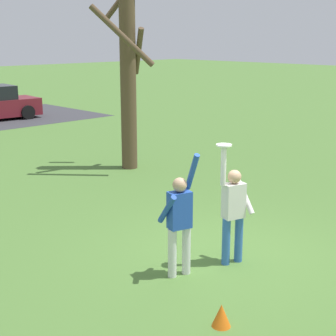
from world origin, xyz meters
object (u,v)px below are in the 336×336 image
Objects in this scene: bare_tree_tall at (128,57)px; frisbee_disc at (224,145)px; person_defender at (180,218)px; person_catcher at (233,208)px; field_cone_orange at (221,315)px.

frisbee_disc is at bearing -117.94° from bare_tree_tall.
bare_tree_tall is (4.08, 6.00, 2.24)m from person_defender.
person_catcher reaches higher than person_defender.
bare_tree_tall reaches higher than person_catcher.
frisbee_disc is 2.73m from field_cone_orange.
frisbee_disc is at bearing 0.00° from person_catcher.
frisbee_disc reaches higher than person_defender.
frisbee_disc is at bearing 0.00° from person_defender.
person_defender reaches higher than field_cone_orange.
person_defender is 8.00× the size of frisbee_disc.
bare_tree_tall is (3.31, 6.24, 1.13)m from frisbee_disc.
frisbee_disc reaches higher than person_catcher.
person_catcher is 8.14× the size of frisbee_disc.
field_cone_orange is at bearing -140.14° from frisbee_disc.
person_catcher is at bearing 34.60° from field_cone_orange.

